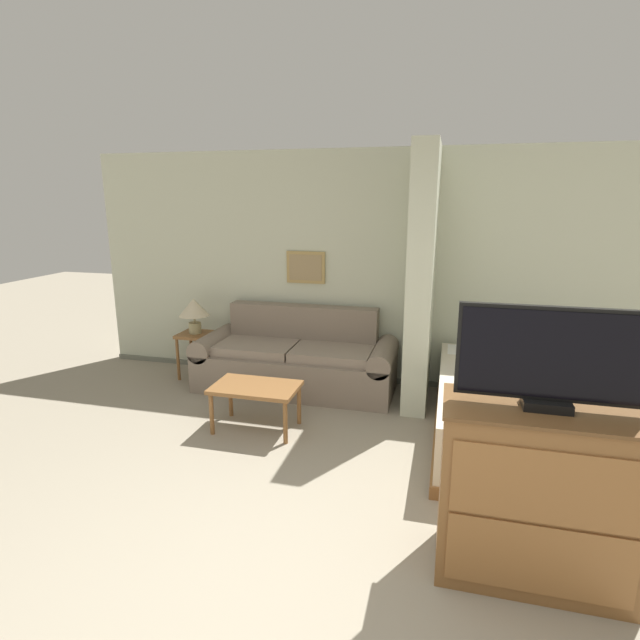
{
  "coord_description": "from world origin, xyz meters",
  "views": [
    {
      "loc": [
        0.71,
        -1.97,
        2.09
      ],
      "look_at": [
        -0.34,
        2.1,
        1.05
      ],
      "focal_mm": 28.0,
      "sensor_mm": 36.0,
      "label": 1
    }
  ],
  "objects_px": {
    "couch": "(296,360)",
    "tv": "(552,358)",
    "table_lamp": "(194,309)",
    "coffee_table": "(256,391)",
    "backpack": "(518,359)",
    "tv_dresser": "(536,494)",
    "bed": "(548,414)"
  },
  "relations": [
    {
      "from": "couch",
      "to": "table_lamp",
      "type": "bearing_deg",
      "value": 178.31
    },
    {
      "from": "table_lamp",
      "to": "tv_dresser",
      "type": "distance_m",
      "value": 4.18
    },
    {
      "from": "couch",
      "to": "backpack",
      "type": "bearing_deg",
      "value": -17.04
    },
    {
      "from": "table_lamp",
      "to": "bed",
      "type": "relative_size",
      "value": 0.19
    },
    {
      "from": "coffee_table",
      "to": "tv_dresser",
      "type": "xyz_separation_m",
      "value": [
        2.17,
        -1.33,
        0.13
      ]
    },
    {
      "from": "tv",
      "to": "bed",
      "type": "xyz_separation_m",
      "value": [
        0.37,
        1.7,
        -1.01
      ]
    },
    {
      "from": "couch",
      "to": "backpack",
      "type": "distance_m",
      "value": 2.34
    },
    {
      "from": "coffee_table",
      "to": "tv",
      "type": "xyz_separation_m",
      "value": [
        2.17,
        -1.33,
        0.92
      ]
    },
    {
      "from": "tv_dresser",
      "to": "tv",
      "type": "bearing_deg",
      "value": 90.0
    },
    {
      "from": "couch",
      "to": "table_lamp",
      "type": "relative_size",
      "value": 5.31
    },
    {
      "from": "coffee_table",
      "to": "table_lamp",
      "type": "relative_size",
      "value": 1.88
    },
    {
      "from": "bed",
      "to": "backpack",
      "type": "relative_size",
      "value": 5.86
    },
    {
      "from": "couch",
      "to": "table_lamp",
      "type": "xyz_separation_m",
      "value": [
        -1.25,
        0.04,
        0.51
      ]
    },
    {
      "from": "coffee_table",
      "to": "table_lamp",
      "type": "distance_m",
      "value": 1.7
    },
    {
      "from": "tv",
      "to": "bed",
      "type": "height_order",
      "value": "tv"
    },
    {
      "from": "couch",
      "to": "backpack",
      "type": "relative_size",
      "value": 5.89
    },
    {
      "from": "table_lamp",
      "to": "tv",
      "type": "height_order",
      "value": "tv"
    },
    {
      "from": "coffee_table",
      "to": "backpack",
      "type": "distance_m",
      "value": 2.32
    },
    {
      "from": "couch",
      "to": "backpack",
      "type": "height_order",
      "value": "backpack"
    },
    {
      "from": "coffee_table",
      "to": "table_lamp",
      "type": "xyz_separation_m",
      "value": [
        -1.2,
        1.12,
        0.45
      ]
    },
    {
      "from": "table_lamp",
      "to": "tv",
      "type": "xyz_separation_m",
      "value": [
        3.37,
        -2.45,
        0.46
      ]
    },
    {
      "from": "couch",
      "to": "coffee_table",
      "type": "height_order",
      "value": "couch"
    },
    {
      "from": "tv",
      "to": "backpack",
      "type": "bearing_deg",
      "value": 87.16
    },
    {
      "from": "coffee_table",
      "to": "bed",
      "type": "height_order",
      "value": "bed"
    },
    {
      "from": "tv_dresser",
      "to": "backpack",
      "type": "height_order",
      "value": "tv_dresser"
    },
    {
      "from": "couch",
      "to": "tv",
      "type": "relative_size",
      "value": 2.33
    },
    {
      "from": "coffee_table",
      "to": "backpack",
      "type": "xyz_separation_m",
      "value": [
        2.26,
        0.41,
        0.36
      ]
    },
    {
      "from": "table_lamp",
      "to": "tv",
      "type": "relative_size",
      "value": 0.44
    },
    {
      "from": "coffee_table",
      "to": "table_lamp",
      "type": "height_order",
      "value": "table_lamp"
    },
    {
      "from": "tv",
      "to": "bed",
      "type": "relative_size",
      "value": 0.43
    },
    {
      "from": "couch",
      "to": "tv_dresser",
      "type": "distance_m",
      "value": 3.22
    },
    {
      "from": "coffee_table",
      "to": "tv",
      "type": "distance_m",
      "value": 2.71
    }
  ]
}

